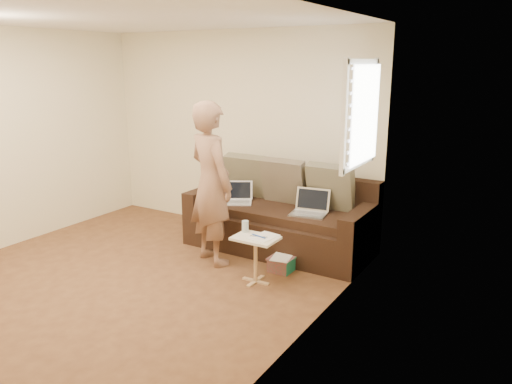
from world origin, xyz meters
TOP-DOWN VIEW (x-y plane):
  - floor at (0.00, 0.00)m, footprint 4.50×4.50m
  - ceiling at (0.00, 0.00)m, footprint 4.50×4.50m
  - wall_back at (0.00, 2.25)m, footprint 4.00×0.00m
  - wall_right at (2.00, 0.00)m, footprint 0.00×4.50m
  - window_blinds at (1.95, 1.50)m, footprint 0.12×0.88m
  - sofa at (0.90, 1.77)m, footprint 2.20×0.95m
  - pillow_left at (0.30, 2.01)m, footprint 0.55×0.29m
  - pillow_mid at (0.85, 1.98)m, footprint 0.55×0.27m
  - pillow_right at (1.45, 2.00)m, footprint 0.55×0.28m
  - laptop_silver at (1.32, 1.68)m, footprint 0.44×0.35m
  - laptop_white at (0.37, 1.67)m, footprint 0.44×0.40m
  - person at (0.44, 1.05)m, footprint 0.78×0.67m
  - side_table at (1.15, 0.81)m, footprint 0.45×0.31m
  - drinking_glass at (0.97, 0.89)m, footprint 0.07×0.07m
  - scissors at (1.18, 0.83)m, footprint 0.20×0.15m
  - paper_on_table at (1.22, 0.86)m, footprint 0.25×0.33m
  - striped_box at (1.24, 1.20)m, footprint 0.26×0.26m

SIDE VIEW (x-z plane):
  - floor at x=0.00m, z-range 0.00..0.00m
  - striped_box at x=1.24m, z-range 0.00..0.16m
  - side_table at x=1.15m, z-range 0.00..0.49m
  - sofa at x=0.90m, z-range 0.00..0.85m
  - paper_on_table at x=1.22m, z-range 0.49..0.49m
  - scissors at x=1.18m, z-range 0.49..0.51m
  - laptop_silver at x=1.32m, z-range 0.39..0.65m
  - laptop_white at x=0.37m, z-range 0.39..0.65m
  - drinking_glass at x=0.97m, z-range 0.49..0.61m
  - pillow_left at x=0.30m, z-range 0.51..1.07m
  - pillow_mid at x=0.85m, z-range 0.51..1.07m
  - pillow_right at x=1.45m, z-range 0.51..1.07m
  - person at x=0.44m, z-range 0.00..1.81m
  - wall_back at x=0.00m, z-range -0.70..3.30m
  - wall_right at x=2.00m, z-range -0.95..3.55m
  - window_blinds at x=1.95m, z-range 1.16..2.24m
  - ceiling at x=0.00m, z-range 2.60..2.60m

